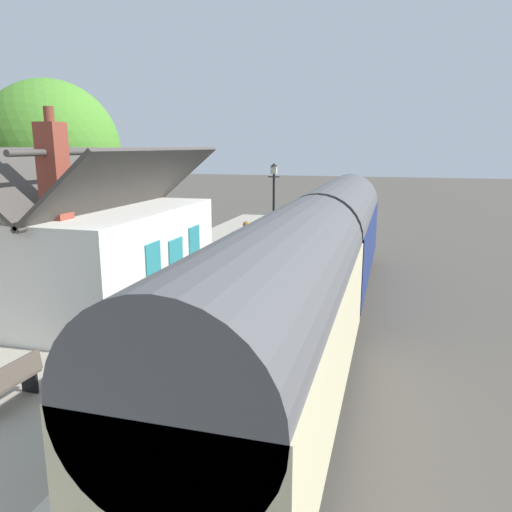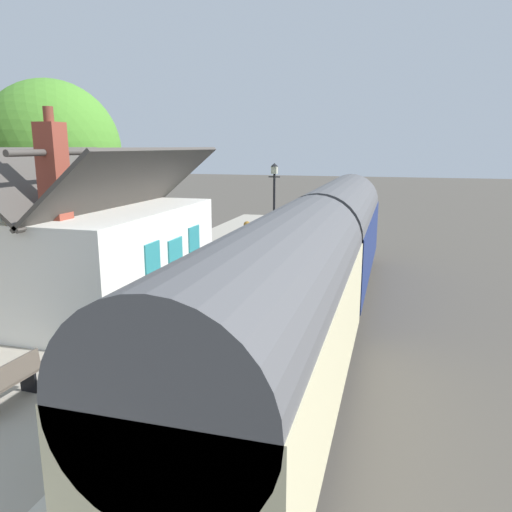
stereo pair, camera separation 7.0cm
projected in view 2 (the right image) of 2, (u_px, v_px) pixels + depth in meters
name	position (u px, v px, depth m)	size (l,w,h in m)	color
ground_plane	(304.00, 302.00, 18.27)	(160.00, 160.00, 0.00)	#4C473F
platform	(200.00, 282.00, 19.28)	(32.00, 6.30, 0.93)	#A39B8C
platform_edge_coping	(273.00, 276.00, 18.38)	(32.00, 0.36, 0.02)	beige
rail_near	(348.00, 304.00, 17.82)	(52.00, 0.08, 0.14)	gray
rail_far	(309.00, 301.00, 18.21)	(52.00, 0.08, 0.14)	gray
train	(318.00, 263.00, 14.85)	(21.18, 2.73, 4.32)	black
station_building	(109.00, 254.00, 14.55)	(7.31, 4.13, 5.65)	white
bench_platform_end	(258.00, 231.00, 25.30)	(1.42, 0.50, 0.88)	brown
bench_by_lamp	(7.00, 382.00, 9.06)	(1.41, 0.48, 0.88)	brown
planter_edge_far	(301.00, 222.00, 28.10)	(0.63, 0.63, 0.95)	teal
planter_by_door	(90.00, 410.00, 8.26)	(0.57, 0.57, 0.83)	black
planter_under_sign	(260.00, 251.00, 21.30)	(0.38, 0.38, 0.65)	teal
planter_bench_left	(172.00, 254.00, 20.47)	(0.36, 0.36, 0.73)	teal
planter_bench_right	(189.00, 254.00, 19.97)	(0.50, 0.50, 0.87)	black
planter_corner_building	(275.00, 251.00, 20.54)	(0.54, 0.54, 0.84)	gray
planter_edge_near	(247.00, 226.00, 27.59)	(0.39, 0.39, 0.66)	#9E5138
lamp_post_platform	(274.00, 192.00, 21.19)	(0.32, 0.50, 4.03)	black
station_sign_board	(272.00, 234.00, 20.27)	(0.96, 0.06, 1.57)	black
tree_far_left	(52.00, 152.00, 18.40)	(4.89, 5.14, 8.06)	#4C3828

